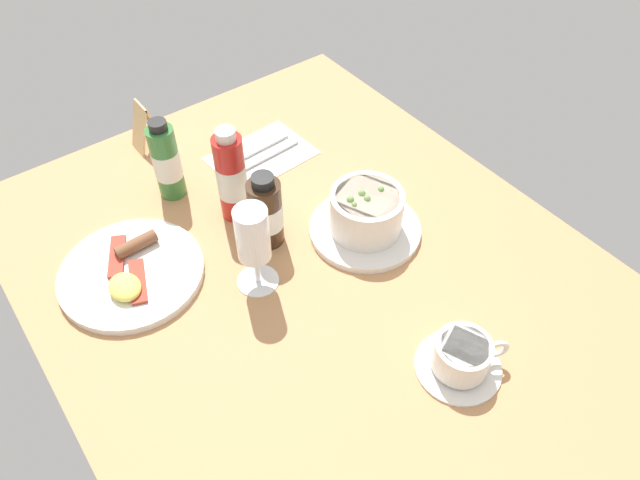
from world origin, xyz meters
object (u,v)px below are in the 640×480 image
object	(u,v)px
porridge_bowl	(366,215)
sauce_bottle_green	(166,162)
cutlery_setting	(260,156)
menu_card	(146,126)
sauce_bottle_red	(232,177)
breakfast_plate	(131,273)
wine_glass	(253,239)
sauce_bottle_brown	(266,212)
coffee_cup	(462,357)

from	to	relation	value
porridge_bowl	sauce_bottle_green	distance (cm)	36.43
cutlery_setting	menu_card	xyz separation A→B (cm)	(16.08, 15.60, 4.65)
sauce_bottle_red	breakfast_plate	size ratio (longest dim) A/B	0.78
wine_glass	menu_card	size ratio (longest dim) A/B	1.60
sauce_bottle_brown	sauce_bottle_green	world-z (taller)	sauce_bottle_green
cutlery_setting	sauce_bottle_brown	world-z (taller)	sauce_bottle_brown
coffee_cup	sauce_bottle_brown	world-z (taller)	sauce_bottle_brown
sauce_bottle_red	menu_card	xyz separation A→B (cm)	(26.78, 3.73, -3.55)
cutlery_setting	sauce_bottle_brown	size ratio (longest dim) A/B	1.41
cutlery_setting	sauce_bottle_brown	bearing A→B (deg)	150.67
sauce_bottle_green	menu_card	bearing A→B (deg)	-10.20
sauce_bottle_green	breakfast_plate	world-z (taller)	sauce_bottle_green
sauce_bottle_green	breakfast_plate	xyz separation A→B (cm)	(-14.01, 14.81, -6.41)
wine_glass	sauce_bottle_red	distance (cm)	16.48
sauce_bottle_red	breakfast_plate	bearing A→B (deg)	96.35
wine_glass	sauce_bottle_brown	world-z (taller)	wine_glass
menu_card	sauce_bottle_brown	bearing A→B (deg)	-172.40
cutlery_setting	sauce_bottle_green	xyz separation A→B (cm)	(0.95, 18.32, 7.10)
sauce_bottle_red	menu_card	bearing A→B (deg)	7.94
porridge_bowl	coffee_cup	bearing A→B (deg)	167.29
cutlery_setting	menu_card	world-z (taller)	menu_card
sauce_bottle_brown	coffee_cup	bearing A→B (deg)	-168.06
sauce_bottle_red	breakfast_plate	world-z (taller)	sauce_bottle_red
sauce_bottle_green	cutlery_setting	bearing A→B (deg)	-92.96
porridge_bowl	sauce_bottle_brown	bearing A→B (deg)	58.89
sauce_bottle_green	menu_card	xyz separation A→B (cm)	(15.14, -2.72, -2.45)
menu_card	breakfast_plate	bearing A→B (deg)	148.96
coffee_cup	sauce_bottle_red	distance (cm)	47.26
porridge_bowl	sauce_bottle_red	world-z (taller)	sauce_bottle_red
coffee_cup	sauce_bottle_green	world-z (taller)	sauce_bottle_green
sauce_bottle_red	sauce_bottle_green	bearing A→B (deg)	29.02
sauce_bottle_green	coffee_cup	bearing A→B (deg)	-165.09
cutlery_setting	wine_glass	bearing A→B (deg)	146.51
sauce_bottle_red	sauce_bottle_green	world-z (taller)	sauce_bottle_red
sauce_bottle_red	sauce_bottle_green	size ratio (longest dim) A/B	1.15
cutlery_setting	coffee_cup	size ratio (longest dim) A/B	1.60
coffee_cup	menu_card	xyz separation A→B (cm)	(72.84, 12.64, 2.12)
coffee_cup	sauce_bottle_green	xyz separation A→B (cm)	(57.70, 15.36, 4.57)
porridge_bowl	coffee_cup	xyz separation A→B (cm)	(-28.72, 6.48, -1.37)
coffee_cup	breakfast_plate	world-z (taller)	coffee_cup
cutlery_setting	sauce_bottle_green	distance (cm)	19.67
porridge_bowl	wine_glass	bearing A→B (deg)	84.84
wine_glass	sauce_bottle_red	bearing A→B (deg)	-19.38
breakfast_plate	menu_card	world-z (taller)	menu_card
sauce_bottle_red	menu_card	distance (cm)	27.27
coffee_cup	sauce_bottle_green	size ratio (longest dim) A/B	0.78
menu_card	cutlery_setting	bearing A→B (deg)	-135.88
porridge_bowl	menu_card	bearing A→B (deg)	23.42
sauce_bottle_red	cutlery_setting	bearing A→B (deg)	-47.97
porridge_bowl	menu_card	size ratio (longest dim) A/B	1.95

